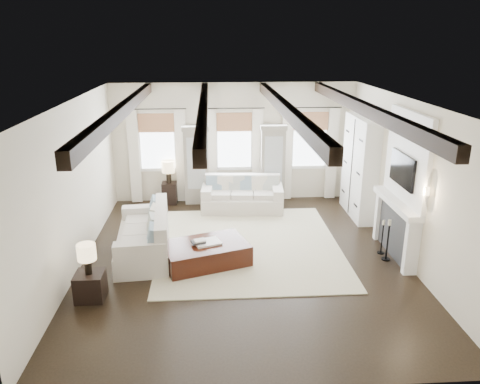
{
  "coord_description": "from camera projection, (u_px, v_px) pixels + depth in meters",
  "views": [
    {
      "loc": [
        -0.62,
        -8.62,
        4.35
      ],
      "look_at": [
        -0.02,
        0.9,
        1.15
      ],
      "focal_mm": 35.0,
      "sensor_mm": 36.0,
      "label": 1
    }
  ],
  "objects": [
    {
      "name": "side_table_back",
      "position": [
        170.0,
        193.0,
        12.68
      ],
      "size": [
        0.39,
        0.39,
        0.59
      ],
      "primitive_type": "cube",
      "color": "black",
      "rests_on": "ground"
    },
    {
      "name": "ottoman",
      "position": [
        205.0,
        254.0,
        9.34
      ],
      "size": [
        1.89,
        1.5,
        0.43
      ],
      "primitive_type": "cube",
      "rotation": [
        0.0,
        0.0,
        0.33
      ],
      "color": "black",
      "rests_on": "ground"
    },
    {
      "name": "lamp_front",
      "position": [
        87.0,
        254.0,
        7.88
      ],
      "size": [
        0.32,
        0.32,
        0.55
      ],
      "color": "black",
      "rests_on": "side_table_front"
    },
    {
      "name": "book_lower",
      "position": [
        198.0,
        242.0,
        9.2
      ],
      "size": [
        0.31,
        0.27,
        0.04
      ],
      "primitive_type": "cube",
      "rotation": [
        0.0,
        0.0,
        0.33
      ],
      "color": "#262628",
      "rests_on": "tray"
    },
    {
      "name": "area_rug",
      "position": [
        249.0,
        245.0,
        10.19
      ],
      "size": [
        3.87,
        4.32,
        0.02
      ],
      "primitive_type": "cube",
      "color": "beige",
      "rests_on": "ground"
    },
    {
      "name": "tray",
      "position": [
        207.0,
        242.0,
        9.28
      ],
      "size": [
        0.6,
        0.52,
        0.04
      ],
      "primitive_type": "cube",
      "rotation": [
        0.0,
        0.0,
        0.33
      ],
      "color": "white",
      "rests_on": "ottoman"
    },
    {
      "name": "sofa_back",
      "position": [
        242.0,
        196.0,
        12.19
      ],
      "size": [
        2.14,
        1.09,
        0.89
      ],
      "color": "silver",
      "rests_on": "ground"
    },
    {
      "name": "room_shell",
      "position": [
        276.0,
        158.0,
        9.87
      ],
      "size": [
        6.54,
        7.54,
        3.22
      ],
      "color": "beige",
      "rests_on": "ground"
    },
    {
      "name": "candlestick_far",
      "position": [
        382.0,
        240.0,
        9.75
      ],
      "size": [
        0.15,
        0.15,
        0.74
      ],
      "color": "black",
      "rests_on": "ground"
    },
    {
      "name": "candlestick_near",
      "position": [
        387.0,
        243.0,
        9.45
      ],
      "size": [
        0.18,
        0.18,
        0.87
      ],
      "color": "black",
      "rests_on": "ground"
    },
    {
      "name": "book_upper",
      "position": [
        200.0,
        240.0,
        9.19
      ],
      "size": [
        0.26,
        0.23,
        0.03
      ],
      "primitive_type": "cube",
      "rotation": [
        0.0,
        0.0,
        0.33
      ],
      "color": "beige",
      "rests_on": "book_lower"
    },
    {
      "name": "lamp_back",
      "position": [
        168.0,
        168.0,
        12.46
      ],
      "size": [
        0.35,
        0.35,
        0.61
      ],
      "color": "black",
      "rests_on": "side_table_back"
    },
    {
      "name": "ground",
      "position": [
        244.0,
        259.0,
        9.58
      ],
      "size": [
        7.5,
        7.5,
        0.0
      ],
      "primitive_type": "plane",
      "color": "black",
      "rests_on": "ground"
    },
    {
      "name": "side_table_front",
      "position": [
        90.0,
        286.0,
        8.08
      ],
      "size": [
        0.48,
        0.48,
        0.48
      ],
      "primitive_type": "cube",
      "color": "black",
      "rests_on": "ground"
    },
    {
      "name": "sofa_left",
      "position": [
        146.0,
        237.0,
        9.68
      ],
      "size": [
        1.22,
        2.35,
        0.97
      ],
      "color": "silver",
      "rests_on": "ground"
    }
  ]
}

